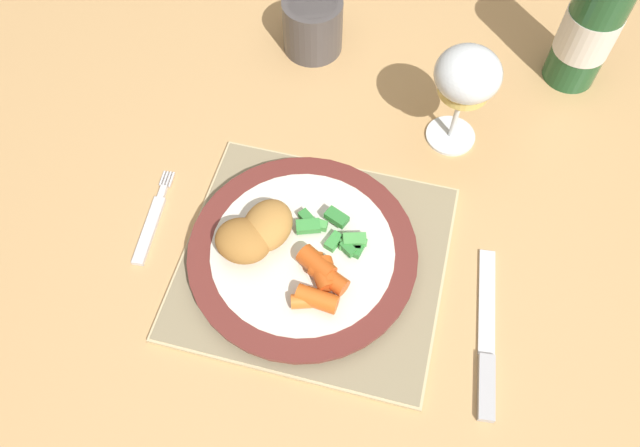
# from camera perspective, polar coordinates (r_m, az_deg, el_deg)

# --- Properties ---
(ground_plane) EXTENTS (6.00, 6.00, 0.00)m
(ground_plane) POSITION_cam_1_polar(r_m,az_deg,el_deg) (1.45, 2.90, -14.17)
(ground_plane) COLOR #383333
(dining_table) EXTENTS (1.31, 0.95, 0.74)m
(dining_table) POSITION_cam_1_polar(r_m,az_deg,el_deg) (0.84, 4.84, -1.72)
(dining_table) COLOR tan
(dining_table) RESTS_ON ground
(placemat) EXTENTS (0.30, 0.28, 0.01)m
(placemat) POSITION_cam_1_polar(r_m,az_deg,el_deg) (0.73, -0.59, -3.43)
(placemat) COLOR #CCB789
(placemat) RESTS_ON dining_table
(dinner_plate) EXTENTS (0.26, 0.26, 0.02)m
(dinner_plate) POSITION_cam_1_polar(r_m,az_deg,el_deg) (0.72, -1.59, -2.76)
(dinner_plate) COLOR silver
(dinner_plate) RESTS_ON placemat
(breaded_croquettes) EXTENTS (0.09, 0.09, 0.04)m
(breaded_croquettes) POSITION_cam_1_polar(r_m,az_deg,el_deg) (0.70, -5.90, -0.85)
(breaded_croquettes) COLOR #B77F3D
(breaded_croquettes) RESTS_ON dinner_plate
(green_beans_pile) EXTENTS (0.09, 0.05, 0.02)m
(green_beans_pile) POSITION_cam_1_polar(r_m,az_deg,el_deg) (0.71, 1.41, -0.93)
(green_beans_pile) COLOR #338438
(green_beans_pile) RESTS_ON dinner_plate
(glazed_carrots) EXTENTS (0.06, 0.08, 0.02)m
(glazed_carrots) POSITION_cam_1_polar(r_m,az_deg,el_deg) (0.68, 0.01, -5.06)
(glazed_carrots) COLOR orange
(glazed_carrots) RESTS_ON dinner_plate
(fork) EXTENTS (0.03, 0.13, 0.01)m
(fork) POSITION_cam_1_polar(r_m,az_deg,el_deg) (0.78, -15.13, 0.05)
(fork) COLOR silver
(fork) RESTS_ON dining_table
(table_knife) EXTENTS (0.04, 0.20, 0.01)m
(table_knife) POSITION_cam_1_polar(r_m,az_deg,el_deg) (0.71, 14.98, -10.73)
(table_knife) COLOR silver
(table_knife) RESTS_ON dining_table
(wine_glass) EXTENTS (0.08, 0.08, 0.15)m
(wine_glass) POSITION_cam_1_polar(r_m,az_deg,el_deg) (0.77, 13.27, 12.79)
(wine_glass) COLOR silver
(wine_glass) RESTS_ON dining_table
(bottle) EXTENTS (0.07, 0.07, 0.27)m
(bottle) POSITION_cam_1_polar(r_m,az_deg,el_deg) (0.90, 23.86, 16.87)
(bottle) COLOR #23562D
(bottle) RESTS_ON dining_table
(drinking_cup) EXTENTS (0.08, 0.08, 0.08)m
(drinking_cup) POSITION_cam_1_polar(r_m,az_deg,el_deg) (0.91, -0.68, 17.79)
(drinking_cup) COLOR #4C4747
(drinking_cup) RESTS_ON dining_table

